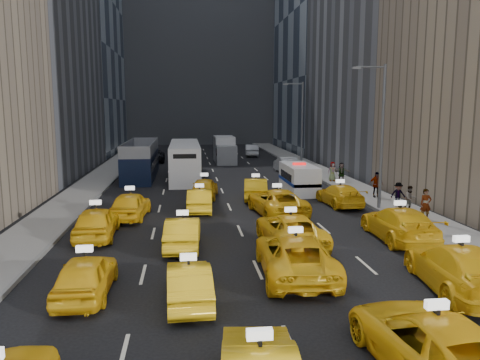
# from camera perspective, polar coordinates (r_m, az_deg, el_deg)

# --- Properties ---
(ground) EXTENTS (160.00, 160.00, 0.00)m
(ground) POSITION_cam_1_polar(r_m,az_deg,el_deg) (17.16, 3.22, -13.08)
(ground) COLOR black
(ground) RESTS_ON ground
(sidewalk_west) EXTENTS (3.00, 90.00, 0.15)m
(sidewalk_west) POSITION_cam_1_polar(r_m,az_deg,el_deg) (41.88, -17.24, -0.26)
(sidewalk_west) COLOR gray
(sidewalk_west) RESTS_ON ground
(sidewalk_east) EXTENTS (3.00, 90.00, 0.15)m
(sidewalk_east) POSITION_cam_1_polar(r_m,az_deg,el_deg) (43.25, 11.26, 0.25)
(sidewalk_east) COLOR gray
(sidewalk_east) RESTS_ON ground
(curb_west) EXTENTS (0.15, 90.00, 0.18)m
(curb_west) POSITION_cam_1_polar(r_m,az_deg,el_deg) (41.63, -15.28, -0.20)
(curb_west) COLOR slate
(curb_west) RESTS_ON ground
(curb_east) EXTENTS (0.15, 90.00, 0.18)m
(curb_east) POSITION_cam_1_polar(r_m,az_deg,el_deg) (42.83, 9.42, 0.24)
(curb_east) COLOR slate
(curb_east) RESTS_ON ground
(building_west_far) EXTENTS (16.00, 22.00, 42.00)m
(building_west_far) POSITION_cam_1_polar(r_m,az_deg,el_deg) (73.36, -21.87, 19.70)
(building_west_far) COLOR #2D3847
(building_west_far) RESTS_ON ground
(building_backdrop) EXTENTS (30.00, 12.00, 40.00)m
(building_backdrop) POSITION_cam_1_polar(r_m,az_deg,el_deg) (88.77, -5.07, 17.61)
(building_backdrop) COLOR slate
(building_backdrop) RESTS_ON ground
(streetlight_near) EXTENTS (2.15, 0.22, 9.00)m
(streetlight_near) POSITION_cam_1_polar(r_m,az_deg,el_deg) (30.19, 16.75, 5.65)
(streetlight_near) COLOR #595B60
(streetlight_near) RESTS_ON ground
(streetlight_far) EXTENTS (2.15, 0.22, 9.00)m
(streetlight_far) POSITION_cam_1_polar(r_m,az_deg,el_deg) (49.18, 7.44, 7.03)
(streetlight_far) COLOR #595B60
(streetlight_far) RESTS_ON ground
(taxi_2) EXTENTS (2.94, 5.74, 1.55)m
(taxi_2) POSITION_cam_1_polar(r_m,az_deg,el_deg) (12.80, 22.58, -17.94)
(taxi_2) COLOR yellow
(taxi_2) RESTS_ON ground
(taxi_4) EXTENTS (1.74, 4.26, 1.45)m
(taxi_4) POSITION_cam_1_polar(r_m,az_deg,el_deg) (17.13, -18.28, -10.98)
(taxi_4) COLOR yellow
(taxi_4) RESTS_ON ground
(taxi_5) EXTENTS (1.56, 4.10, 1.34)m
(taxi_5) POSITION_cam_1_polar(r_m,az_deg,el_deg) (15.90, -6.25, -12.34)
(taxi_5) COLOR yellow
(taxi_5) RESTS_ON ground
(taxi_6) EXTENTS (2.98, 5.88, 1.59)m
(taxi_6) POSITION_cam_1_polar(r_m,az_deg,el_deg) (18.24, 6.74, -9.12)
(taxi_6) COLOR yellow
(taxi_6) RESTS_ON ground
(taxi_7) EXTENTS (3.09, 6.03, 1.67)m
(taxi_7) POSITION_cam_1_polar(r_m,az_deg,el_deg) (18.34, 25.15, -9.69)
(taxi_7) COLOR yellow
(taxi_7) RESTS_ON ground
(taxi_8) EXTENTS (1.98, 4.69, 1.58)m
(taxi_8) POSITION_cam_1_polar(r_m,az_deg,el_deg) (24.19, -17.10, -4.98)
(taxi_8) COLOR yellow
(taxi_8) RESTS_ON ground
(taxi_9) EXTENTS (1.73, 4.42, 1.43)m
(taxi_9) POSITION_cam_1_polar(r_m,az_deg,el_deg) (21.75, -6.98, -6.38)
(taxi_9) COLOR yellow
(taxi_9) RESTS_ON ground
(taxi_10) EXTENTS (2.77, 5.49, 1.49)m
(taxi_10) POSITION_cam_1_polar(r_m,az_deg,el_deg) (22.13, 6.15, -6.03)
(taxi_10) COLOR yellow
(taxi_10) RESTS_ON ground
(taxi_11) EXTENTS (2.47, 5.68, 1.63)m
(taxi_11) POSITION_cam_1_polar(r_m,az_deg,el_deg) (24.06, 18.81, -5.07)
(taxi_11) COLOR yellow
(taxi_11) RESTS_ON ground
(taxi_12) EXTENTS (2.26, 4.74, 1.56)m
(taxi_12) POSITION_cam_1_polar(r_m,az_deg,el_deg) (28.00, -13.22, -2.98)
(taxi_12) COLOR yellow
(taxi_12) RESTS_ON ground
(taxi_13) EXTENTS (1.66, 4.33, 1.41)m
(taxi_13) POSITION_cam_1_polar(r_m,az_deg,el_deg) (29.19, -4.95, -2.46)
(taxi_13) COLOR yellow
(taxi_13) RESTS_ON ground
(taxi_14) EXTENTS (3.23, 5.88, 1.56)m
(taxi_14) POSITION_cam_1_polar(r_m,az_deg,el_deg) (28.31, 4.51, -2.65)
(taxi_14) COLOR yellow
(taxi_14) RESTS_ON ground
(taxi_15) EXTENTS (2.26, 4.95, 1.40)m
(taxi_15) POSITION_cam_1_polar(r_m,az_deg,el_deg) (31.49, 12.06, -1.79)
(taxi_15) COLOR yellow
(taxi_15) RESTS_ON ground
(taxi_16) EXTENTS (2.31, 4.52, 1.47)m
(taxi_16) POSITION_cam_1_polar(r_m,az_deg,el_deg) (33.40, -4.36, -0.96)
(taxi_16) COLOR yellow
(taxi_16) RESTS_ON ground
(taxi_17) EXTENTS (2.16, 4.64, 1.47)m
(taxi_17) POSITION_cam_1_polar(r_m,az_deg,el_deg) (32.95, 1.92, -1.07)
(taxi_17) COLOR yellow
(taxi_17) RESTS_ON ground
(nypd_van) EXTENTS (2.65, 5.49, 2.27)m
(nypd_van) POSITION_cam_1_polar(r_m,az_deg,el_deg) (35.79, 7.20, 0.12)
(nypd_van) COLOR silver
(nypd_van) RESTS_ON ground
(double_decker) EXTENTS (3.39, 11.42, 3.28)m
(double_decker) POSITION_cam_1_polar(r_m,az_deg,el_deg) (44.05, -11.98, 2.41)
(double_decker) COLOR black
(double_decker) RESTS_ON ground
(city_bus) EXTENTS (3.09, 12.49, 3.20)m
(city_bus) POSITION_cam_1_polar(r_m,az_deg,el_deg) (43.01, -6.74, 2.34)
(city_bus) COLOR white
(city_bus) RESTS_ON ground
(box_truck) EXTENTS (2.39, 6.66, 3.03)m
(box_truck) POSITION_cam_1_polar(r_m,az_deg,el_deg) (54.98, -1.88, 3.69)
(box_truck) COLOR silver
(box_truck) RESTS_ON ground
(misc_car_0) EXTENTS (1.81, 4.84, 1.58)m
(misc_car_0) POSITION_cam_1_polar(r_m,az_deg,el_deg) (46.51, 5.68, 1.86)
(misc_car_0) COLOR #B8BBC0
(misc_car_0) RESTS_ON ground
(misc_car_1) EXTENTS (2.56, 5.34, 1.47)m
(misc_car_1) POSITION_cam_1_polar(r_m,az_deg,el_deg) (56.54, -10.41, 2.93)
(misc_car_1) COLOR black
(misc_car_1) RESTS_ON ground
(misc_car_2) EXTENTS (2.67, 5.23, 1.45)m
(misc_car_2) POSITION_cam_1_polar(r_m,az_deg,el_deg) (60.77, -1.67, 3.47)
(misc_car_2) COLOR slate
(misc_car_2) RESTS_ON ground
(misc_car_3) EXTENTS (1.84, 4.19, 1.41)m
(misc_car_3) POSITION_cam_1_polar(r_m,az_deg,el_deg) (58.38, -6.76, 3.17)
(misc_car_3) COLOR black
(misc_car_3) RESTS_ON ground
(misc_car_4) EXTENTS (2.14, 4.91, 1.57)m
(misc_car_4) POSITION_cam_1_polar(r_m,az_deg,el_deg) (62.09, 1.43, 3.64)
(misc_car_4) COLOR #A2A4AA
(misc_car_4) RESTS_ON ground
(pedestrian_0) EXTENTS (0.67, 0.47, 1.75)m
(pedestrian_0) POSITION_cam_1_polar(r_m,az_deg,el_deg) (28.28, 21.70, -2.76)
(pedestrian_0) COLOR gray
(pedestrian_0) RESTS_ON sidewalk_east
(pedestrian_1) EXTENTS (0.76, 0.44, 1.52)m
(pedestrian_1) POSITION_cam_1_polar(r_m,az_deg,el_deg) (30.44, 20.03, -2.10)
(pedestrian_1) COLOR gray
(pedestrian_1) RESTS_ON sidewalk_east
(pedestrian_2) EXTENTS (1.02, 0.48, 1.53)m
(pedestrian_2) POSITION_cam_1_polar(r_m,az_deg,el_deg) (31.51, 18.72, -1.67)
(pedestrian_2) COLOR gray
(pedestrian_2) RESTS_ON sidewalk_east
(pedestrian_3) EXTENTS (1.08, 0.54, 1.79)m
(pedestrian_3) POSITION_cam_1_polar(r_m,az_deg,el_deg) (34.22, 16.25, -0.53)
(pedestrian_3) COLOR gray
(pedestrian_3) RESTS_ON sidewalk_east
(pedestrian_4) EXTENTS (0.83, 0.49, 1.65)m
(pedestrian_4) POSITION_cam_1_polar(r_m,az_deg,el_deg) (40.93, 11.21, 1.04)
(pedestrian_4) COLOR gray
(pedestrian_4) RESTS_ON sidewalk_east
(pedestrian_5) EXTENTS (1.51, 0.73, 1.57)m
(pedestrian_5) POSITION_cam_1_polar(r_m,az_deg,el_deg) (41.09, 12.27, 0.98)
(pedestrian_5) COLOR gray
(pedestrian_5) RESTS_ON sidewalk_east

